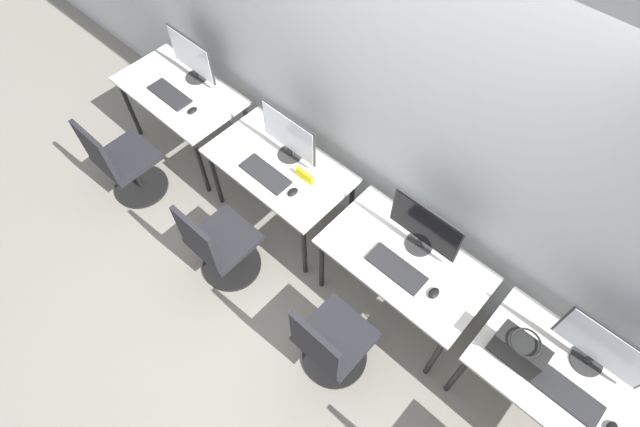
{
  "coord_description": "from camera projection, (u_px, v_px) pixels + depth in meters",
  "views": [
    {
      "loc": [
        1.26,
        -1.24,
        3.67
      ],
      "look_at": [
        0.0,
        0.13,
        0.85
      ],
      "focal_mm": 28.0,
      "sensor_mm": 36.0,
      "label": 1
    }
  ],
  "objects": [
    {
      "name": "mouse_far_left",
      "position": [
        192.0,
        110.0,
        4.1
      ],
      "size": [
        0.06,
        0.09,
        0.03
      ],
      "color": "black",
      "rests_on": "desk_far_left"
    },
    {
      "name": "keyboard_left",
      "position": [
        265.0,
        174.0,
        3.74
      ],
      "size": [
        0.41,
        0.17,
        0.02
      ],
      "color": "#262628",
      "rests_on": "desk_left"
    },
    {
      "name": "monitor_far_left",
      "position": [
        192.0,
        57.0,
        4.16
      ],
      "size": [
        0.52,
        0.19,
        0.42
      ],
      "color": "#2D2D2D",
      "rests_on": "desk_far_left"
    },
    {
      "name": "desk_far_left",
      "position": [
        181.0,
        96.0,
        4.33
      ],
      "size": [
        1.13,
        0.65,
        0.7
      ],
      "color": "silver",
      "rests_on": "ground_plane"
    },
    {
      "name": "wall_back",
      "position": [
        388.0,
        105.0,
        3.18
      ],
      "size": [
        12.0,
        0.05,
        2.8
      ],
      "color": "#B7BCC1",
      "rests_on": "ground_plane"
    },
    {
      "name": "monitor_right",
      "position": [
        424.0,
        228.0,
        3.23
      ],
      "size": [
        0.52,
        0.19,
        0.42
      ],
      "color": "#2D2D2D",
      "rests_on": "desk_right"
    },
    {
      "name": "handbag",
      "position": [
        519.0,
        350.0,
        2.89
      ],
      "size": [
        0.3,
        0.18,
        0.25
      ],
      "color": "black",
      "rests_on": "desk_far_right"
    },
    {
      "name": "monitor_far_right",
      "position": [
        603.0,
        349.0,
        2.79
      ],
      "size": [
        0.52,
        0.19,
        0.42
      ],
      "color": "#2D2D2D",
      "rests_on": "desk_far_right"
    },
    {
      "name": "keyboard_right",
      "position": [
        396.0,
        268.0,
        3.3
      ],
      "size": [
        0.41,
        0.17,
        0.02
      ],
      "color": "#262628",
      "rests_on": "desk_right"
    },
    {
      "name": "desk_left",
      "position": [
        280.0,
        171.0,
        3.87
      ],
      "size": [
        1.13,
        0.65,
        0.7
      ],
      "color": "silver",
      "rests_on": "ground_plane"
    },
    {
      "name": "desk_far_right",
      "position": [
        566.0,
        387.0,
        2.97
      ],
      "size": [
        1.13,
        0.65,
        0.7
      ],
      "color": "silver",
      "rests_on": "ground_plane"
    },
    {
      "name": "mouse_left",
      "position": [
        293.0,
        192.0,
        3.64
      ],
      "size": [
        0.06,
        0.09,
        0.03
      ],
      "color": "black",
      "rests_on": "desk_left"
    },
    {
      "name": "desk_right",
      "position": [
        404.0,
        264.0,
        3.42
      ],
      "size": [
        1.13,
        0.65,
        0.7
      ],
      "color": "silver",
      "rests_on": "ground_plane"
    },
    {
      "name": "keyboard_far_right",
      "position": [
        566.0,
        394.0,
        2.86
      ],
      "size": [
        0.41,
        0.17,
        0.02
      ],
      "color": "#262628",
      "rests_on": "desk_far_right"
    },
    {
      "name": "office_chair_far_left",
      "position": [
        124.0,
        166.0,
        4.23
      ],
      "size": [
        0.48,
        0.48,
        0.89
      ],
      "color": "black",
      "rests_on": "ground_plane"
    },
    {
      "name": "mouse_right",
      "position": [
        434.0,
        293.0,
        3.2
      ],
      "size": [
        0.06,
        0.09,
        0.03
      ],
      "color": "black",
      "rests_on": "desk_right"
    },
    {
      "name": "keyboard_far_left",
      "position": [
        170.0,
        94.0,
        4.21
      ],
      "size": [
        0.41,
        0.17,
        0.02
      ],
      "color": "#262628",
      "rests_on": "desk_far_left"
    },
    {
      "name": "office_chair_left",
      "position": [
        220.0,
        248.0,
        3.79
      ],
      "size": [
        0.48,
        0.48,
        0.89
      ],
      "color": "black",
      "rests_on": "ground_plane"
    },
    {
      "name": "placard_left",
      "position": [
        305.0,
        176.0,
        3.69
      ],
      "size": [
        0.16,
        0.03,
        0.08
      ],
      "color": "yellow",
      "rests_on": "desk_left"
    },
    {
      "name": "office_chair_right",
      "position": [
        330.0,
        345.0,
        3.37
      ],
      "size": [
        0.48,
        0.48,
        0.89
      ],
      "color": "black",
      "rests_on": "ground_plane"
    },
    {
      "name": "ground_plane",
      "position": [
        309.0,
        281.0,
        4.04
      ],
      "size": [
        20.0,
        20.0,
        0.0
      ],
      "primitive_type": "plane",
      "color": "gray"
    },
    {
      "name": "monitor_left",
      "position": [
        289.0,
        136.0,
        3.67
      ],
      "size": [
        0.52,
        0.19,
        0.42
      ],
      "color": "#2D2D2D",
      "rests_on": "desk_left"
    }
  ]
}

